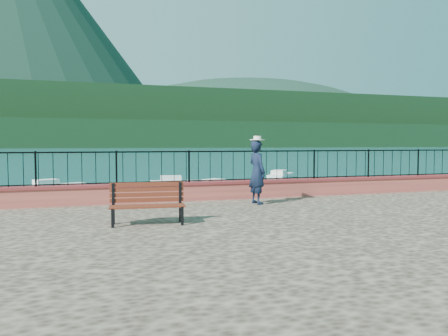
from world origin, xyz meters
TOP-DOWN VIEW (x-y plane):
  - ground at (0.00, 0.00)m, footprint 2000.00×2000.00m
  - parapet at (0.00, 3.70)m, footprint 28.00×0.46m
  - railing at (0.00, 3.70)m, footprint 27.00×0.05m
  - dock at (-2.00, 12.00)m, footprint 2.00×16.00m
  - far_forest at (0.00, 300.00)m, footprint 900.00×60.00m
  - foothills at (0.00, 360.00)m, footprint 900.00×120.00m
  - companion_hill at (220.00, 560.00)m, footprint 448.00×384.00m
  - park_bench at (-2.12, 0.09)m, footprint 1.69×0.72m
  - person at (1.42, 2.35)m, footprint 0.55×0.75m
  - hat at (1.42, 2.35)m, footprint 0.44×0.44m
  - boat_0 at (-2.58, 8.94)m, footprint 4.41×1.64m
  - boat_1 at (2.79, 12.97)m, footprint 3.83×2.45m
  - boat_2 at (4.74, 16.44)m, footprint 3.49×2.88m
  - boat_3 at (-5.00, 19.43)m, footprint 4.00×2.76m
  - boat_4 at (2.93, 19.66)m, footprint 4.19×1.98m
  - boat_5 at (12.52, 23.80)m, footprint 3.71×4.11m

SIDE VIEW (x-z plane):
  - ground at x=0.00m, z-range 0.00..0.00m
  - companion_hill at x=220.00m, z-range -90.00..90.00m
  - dock at x=-2.00m, z-range 0.00..0.30m
  - boat_0 at x=-2.58m, z-range 0.00..0.80m
  - boat_1 at x=2.79m, z-range 0.00..0.80m
  - boat_2 at x=4.74m, z-range 0.00..0.80m
  - boat_3 at x=-5.00m, z-range 0.00..0.80m
  - boat_4 at x=2.93m, z-range 0.00..0.80m
  - boat_5 at x=12.52m, z-range 0.00..0.80m
  - park_bench at x=-2.12m, z-range 1.02..1.93m
  - parapet at x=0.00m, z-range 1.20..1.78m
  - person at x=1.42m, z-range 1.20..3.08m
  - railing at x=0.00m, z-range 1.78..2.73m
  - hat at x=1.42m, z-range 3.08..3.20m
  - far_forest at x=0.00m, z-range 0.00..18.00m
  - foothills at x=0.00m, z-range 0.00..44.00m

